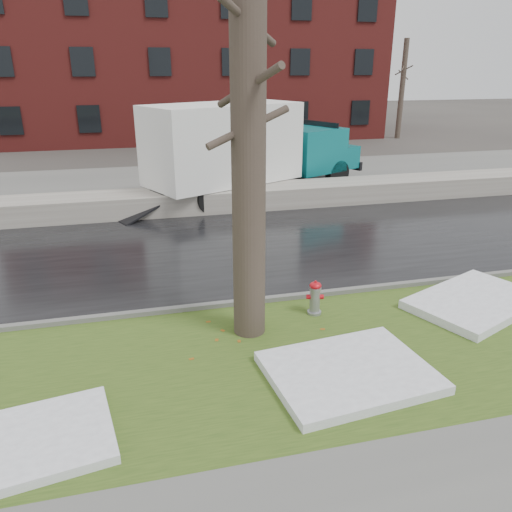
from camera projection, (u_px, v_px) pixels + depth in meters
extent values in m
plane|color=#47423D|center=(266.00, 327.00, 9.86)|extent=(120.00, 120.00, 0.00)
cube|color=#2F4B19|center=(284.00, 360.00, 8.72)|extent=(60.00, 4.50, 0.04)
cube|color=black|center=(224.00, 249.00, 13.93)|extent=(60.00, 7.00, 0.03)
cube|color=slate|center=(189.00, 184.00, 21.63)|extent=(60.00, 9.00, 0.03)
cube|color=slate|center=(254.00, 302.00, 10.74)|extent=(60.00, 0.15, 0.14)
cube|color=#A6A297|center=(203.00, 200.00, 17.61)|extent=(60.00, 1.60, 0.75)
cube|color=maroon|center=(186.00, 62.00, 35.70)|extent=(26.00, 12.00, 10.00)
cylinder|color=brown|center=(65.00, 92.00, 30.91)|extent=(0.36, 0.36, 6.50)
cylinder|color=brown|center=(63.00, 76.00, 30.57)|extent=(0.84, 1.62, 0.73)
cylinder|color=brown|center=(61.00, 60.00, 30.25)|extent=(1.08, 1.26, 0.66)
cylinder|color=brown|center=(64.00, 86.00, 30.79)|extent=(1.40, 0.61, 0.63)
cylinder|color=brown|center=(402.00, 90.00, 34.02)|extent=(0.36, 0.36, 6.50)
cylinder|color=brown|center=(403.00, 75.00, 33.68)|extent=(0.84, 1.62, 0.73)
cylinder|color=brown|center=(405.00, 61.00, 33.36)|extent=(1.08, 1.26, 0.66)
cylinder|color=brown|center=(402.00, 84.00, 33.90)|extent=(1.40, 0.61, 0.63)
cylinder|color=gray|center=(315.00, 300.00, 10.18)|extent=(0.25, 0.25, 0.63)
ellipsoid|color=red|center=(315.00, 286.00, 10.07)|extent=(0.30, 0.30, 0.15)
cylinder|color=red|center=(316.00, 282.00, 10.04)|extent=(0.05, 0.05, 0.05)
cylinder|color=red|center=(309.00, 297.00, 10.16)|extent=(0.11, 0.12, 0.10)
cylinder|color=red|center=(321.00, 297.00, 10.16)|extent=(0.11, 0.12, 0.10)
cylinder|color=gray|center=(314.00, 294.00, 10.28)|extent=(0.14, 0.12, 0.13)
cylinder|color=brown|center=(248.00, 134.00, 8.30)|extent=(0.64, 0.64, 7.45)
cylinder|color=brown|center=(248.00, 87.00, 8.03)|extent=(0.75, 1.78, 0.78)
cylinder|color=brown|center=(248.00, 21.00, 7.69)|extent=(1.25, 1.25, 0.70)
cylinder|color=brown|center=(248.00, 127.00, 8.26)|extent=(1.52, 0.53, 0.67)
cube|color=black|center=(252.00, 179.00, 19.45)|extent=(7.91, 4.42, 0.23)
cube|color=white|center=(223.00, 143.00, 18.12)|extent=(6.14, 4.69, 2.78)
cube|color=#0D7075|center=(307.00, 149.00, 20.85)|extent=(3.19, 3.24, 1.75)
cube|color=#0D7075|center=(331.00, 155.00, 21.87)|extent=(2.08, 2.58, 0.93)
cube|color=black|center=(320.00, 132.00, 21.05)|extent=(0.95, 1.90, 0.93)
cube|color=black|center=(142.00, 208.00, 16.79)|extent=(2.12, 1.87, 0.69)
cylinder|color=black|center=(337.00, 174.00, 20.87)|extent=(1.16, 0.76, 1.13)
cylinder|color=black|center=(301.00, 166.00, 22.44)|extent=(1.16, 0.76, 1.13)
cylinder|color=black|center=(248.00, 191.00, 18.09)|extent=(1.16, 0.76, 1.13)
cylinder|color=black|center=(214.00, 181.00, 19.67)|extent=(1.16, 0.76, 1.13)
cylinder|color=black|center=(210.00, 198.00, 17.13)|extent=(1.16, 0.76, 1.13)
cylinder|color=black|center=(178.00, 187.00, 18.70)|extent=(1.16, 0.76, 1.13)
imported|color=black|center=(193.00, 172.00, 16.58)|extent=(0.64, 0.52, 1.52)
cube|color=white|center=(349.00, 372.00, 8.18)|extent=(2.80, 2.27, 0.16)
cube|color=white|center=(27.00, 443.00, 6.66)|extent=(2.43, 1.94, 0.14)
cube|color=white|center=(475.00, 301.00, 10.61)|extent=(3.28, 2.75, 0.18)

